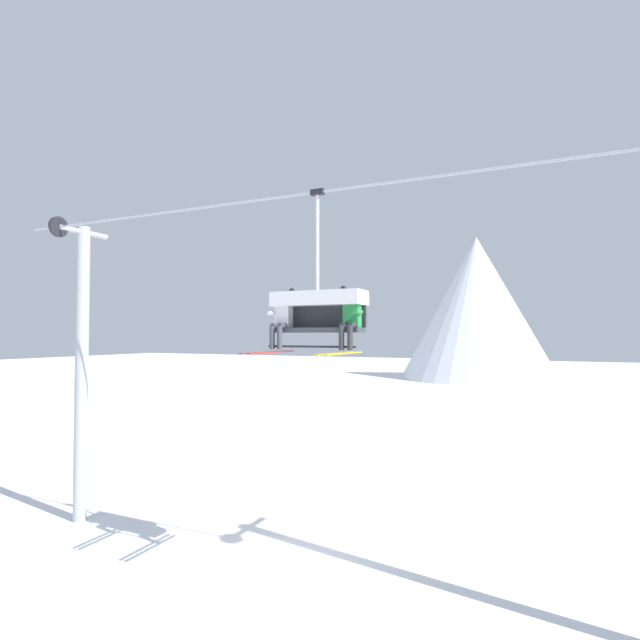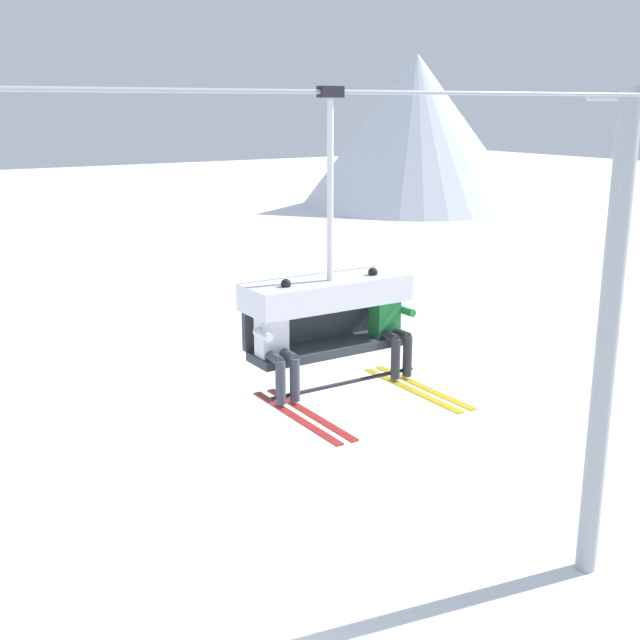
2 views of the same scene
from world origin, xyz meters
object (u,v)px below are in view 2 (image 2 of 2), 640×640
lift_tower_far (609,333)px  skier_green (391,322)px  chairlift_chair (326,302)px  skier_white (277,342)px

lift_tower_far → skier_green: bearing=-170.0°
lift_tower_far → skier_green: 5.46m
lift_tower_far → skier_green: (-5.25, -0.92, 1.17)m
skier_green → chairlift_chair: bearing=164.4°
lift_tower_far → skier_white: size_ratio=4.98×
skier_white → skier_green: bearing=0.0°
chairlift_chair → skier_white: chairlift_chair is taller
skier_white → skier_green: (1.53, 0.00, 0.00)m
lift_tower_far → skier_white: bearing=-172.2°
chairlift_chair → skier_white: bearing=-164.4°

